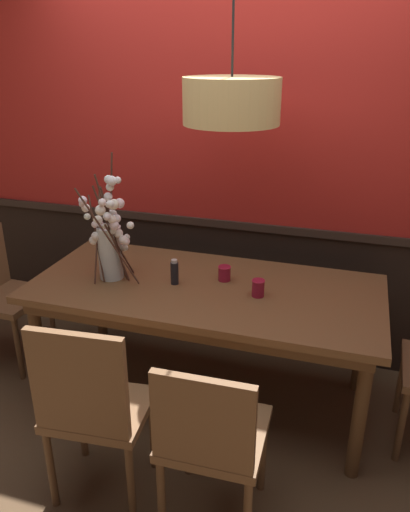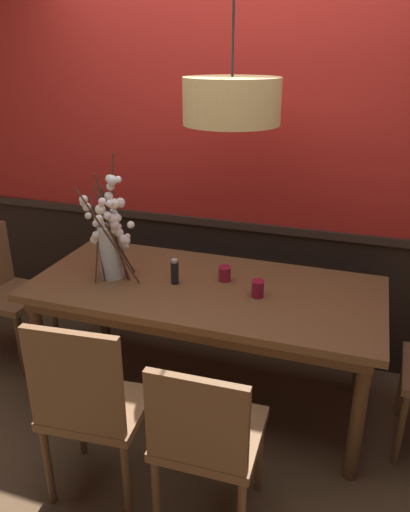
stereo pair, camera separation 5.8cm
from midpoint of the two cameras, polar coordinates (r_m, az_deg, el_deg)
The scene contains 13 objects.
ground_plane at distance 3.22m, azimuth 0.53°, elevation -15.72°, with size 24.00×24.00×0.00m, color brown.
back_wall at distance 3.23m, azimuth 4.52°, elevation 12.82°, with size 4.76×0.14×2.92m.
dining_table at distance 2.85m, azimuth 0.58°, elevation -4.87°, with size 1.96×0.90×0.77m.
chair_near_side_right at distance 2.20m, azimuth 0.91°, elevation -19.87°, with size 0.44×0.45×0.89m.
chair_near_side_left at distance 2.36m, azimuth -12.43°, elevation -16.13°, with size 0.48×0.42×0.97m.
chair_head_west_end at distance 3.58m, azimuth -21.57°, elevation -3.33°, with size 0.40×0.44×0.92m.
chair_far_side_right at distance 3.62m, azimuth 9.21°, elevation -2.11°, with size 0.41×0.41×0.89m.
chair_far_side_left at distance 3.76m, azimuth 0.66°, elevation -0.36°, with size 0.48×0.43×0.96m.
vase_with_blossoms at distance 2.85m, azimuth -10.14°, elevation 1.75°, with size 0.33×0.33×0.72m.
candle_holder_nearer_center at distance 2.85m, azimuth 2.84°, elevation -2.00°, with size 0.07×0.07×0.09m.
candle_holder_nearer_edge at distance 2.68m, azimuth 6.66°, elevation -3.71°, with size 0.07×0.07×0.10m.
condiment_bottle at distance 2.81m, azimuth -2.90°, elevation -1.85°, with size 0.05×0.05×0.15m.
pendant_lamp at distance 2.58m, azimuth 3.75°, elevation 17.25°, with size 0.49×0.49×1.28m.
Camera 2 is at (0.80, -2.39, 2.00)m, focal length 35.00 mm.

